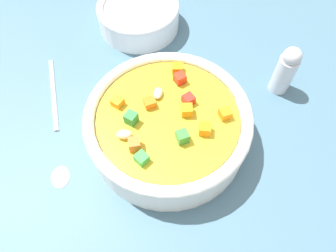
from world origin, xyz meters
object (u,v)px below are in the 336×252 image
object	(u,v)px
pepper_shaker	(286,70)
soup_bowl_main	(168,125)
side_bowl_small	(139,15)
spoon	(56,126)

from	to	relation	value
pepper_shaker	soup_bowl_main	bearing A→B (deg)	43.09
soup_bowl_main	side_bowl_small	xyz separation A→B (cm)	(10.37, -19.30, -0.77)
side_bowl_small	pepper_shaker	xyz separation A→B (cm)	(-23.57, 6.96, 1.49)
soup_bowl_main	side_bowl_small	distance (cm)	21.93
soup_bowl_main	spoon	size ratio (longest dim) A/B	1.06
soup_bowl_main	side_bowl_small	bearing A→B (deg)	-61.75
soup_bowl_main	spoon	bearing A→B (deg)	10.39
pepper_shaker	spoon	bearing A→B (deg)	28.22
spoon	side_bowl_small	size ratio (longest dim) A/B	1.45
soup_bowl_main	pepper_shaker	bearing A→B (deg)	-136.91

